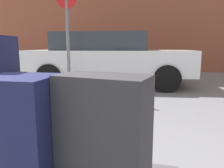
{
  "coord_description": "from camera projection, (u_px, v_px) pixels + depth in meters",
  "views": [
    {
      "loc": [
        0.53,
        -0.93,
        1.07
      ],
      "look_at": [
        0.0,
        1.2,
        0.69
      ],
      "focal_mm": 35.35,
      "sensor_mm": 36.0,
      "label": 1
    }
  ],
  "objects": [
    {
      "name": "suitcase_brown_center",
      "position": [
        83.0,
        130.0,
        1.17
      ],
      "size": [
        0.32,
        0.22,
        0.58
      ],
      "primitive_type": "cube",
      "rotation": [
        0.0,
        0.0,
        0.01
      ],
      "color": "#51331E",
      "rests_on": "luggage_cart"
    },
    {
      "name": "parked_car",
      "position": [
        108.0,
        57.0,
        6.06
      ],
      "size": [
        4.51,
        2.38,
        1.42
      ],
      "color": "silver",
      "rests_on": "ground_plane"
    },
    {
      "name": "suitcase_charcoal_front_right",
      "position": [
        104.0,
        145.0,
        0.95
      ],
      "size": [
        0.41,
        0.27,
        0.61
      ],
      "primitive_type": "cube",
      "rotation": [
        0.0,
        0.0,
        -0.17
      ],
      "color": "#2D2D33",
      "rests_on": "luggage_cart"
    },
    {
      "name": "no_parking_sign",
      "position": [
        68.0,
        28.0,
        4.69
      ],
      "size": [
        0.5,
        0.1,
        2.34
      ],
      "color": "slate",
      "rests_on": "ground_plane"
    },
    {
      "name": "suitcase_navy_stacked_top",
      "position": [
        21.0,
        143.0,
        0.98
      ],
      "size": [
        0.33,
        0.29,
        0.6
      ],
      "primitive_type": "cube",
      "rotation": [
        0.0,
        0.0,
        0.05
      ],
      "color": "#191E47",
      "rests_on": "luggage_cart"
    }
  ]
}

